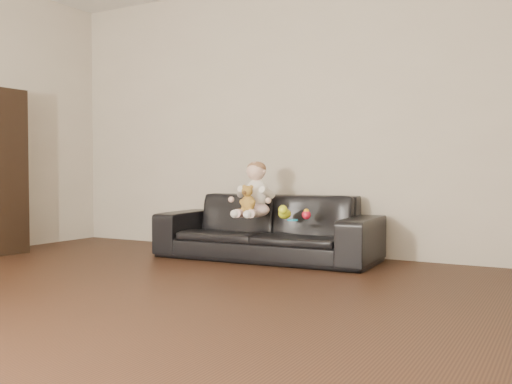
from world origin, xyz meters
The scene contains 8 objects.
floor centered at (0.00, 0.00, 0.00)m, with size 5.50×5.50×0.00m, color #331D12.
wall_back centered at (0.00, 2.75, 1.30)m, with size 5.00×5.00×0.00m, color beige.
sofa centered at (0.07, 2.25, 0.28)m, with size 1.93×0.75×0.56m, color black.
baby centered at (0.01, 2.14, 0.58)m, with size 0.35×0.43×0.48m.
teddy_bear centered at (0.02, 2.00, 0.54)m, with size 0.14×0.14×0.22m.
toy_green centered at (0.30, 2.13, 0.41)m, with size 0.10×0.12×0.09m, color #DAEC1B.
toy_rattle centered at (0.48, 2.17, 0.41)m, with size 0.08×0.08×0.08m, color red.
toy_blue_disc centered at (0.44, 1.99, 0.38)m, with size 0.09×0.09×0.01m, color #1997CA.
Camera 1 is at (2.40, -2.15, 0.76)m, focal length 40.00 mm.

